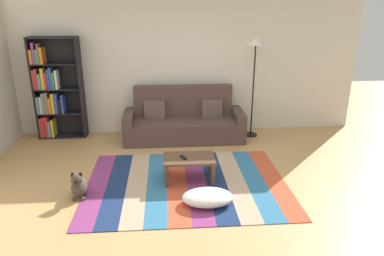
{
  "coord_description": "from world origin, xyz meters",
  "views": [
    {
      "loc": [
        -0.45,
        -4.46,
        2.48
      ],
      "look_at": [
        -0.05,
        0.75,
        0.65
      ],
      "focal_mm": 33.19,
      "sensor_mm": 36.0,
      "label": 1
    }
  ],
  "objects_px": {
    "bookshelf": "(53,91)",
    "dog": "(79,186)",
    "coffee_table": "(189,161)",
    "tv_remote": "(183,157)",
    "pouf": "(208,197)",
    "standing_lamp": "(255,55)",
    "couch": "(184,122)"
  },
  "relations": [
    {
      "from": "coffee_table",
      "to": "dog",
      "type": "xyz_separation_m",
      "value": [
        -1.51,
        -0.38,
        -0.14
      ]
    },
    {
      "from": "coffee_table",
      "to": "dog",
      "type": "relative_size",
      "value": 1.87
    },
    {
      "from": "bookshelf",
      "to": "coffee_table",
      "type": "height_order",
      "value": "bookshelf"
    },
    {
      "from": "bookshelf",
      "to": "standing_lamp",
      "type": "bearing_deg",
      "value": -3.27
    },
    {
      "from": "dog",
      "to": "standing_lamp",
      "type": "distance_m",
      "value": 3.89
    },
    {
      "from": "coffee_table",
      "to": "standing_lamp",
      "type": "xyz_separation_m",
      "value": [
        1.36,
        1.81,
        1.29
      ]
    },
    {
      "from": "coffee_table",
      "to": "dog",
      "type": "bearing_deg",
      "value": -166.09
    },
    {
      "from": "pouf",
      "to": "tv_remote",
      "type": "relative_size",
      "value": 4.44
    },
    {
      "from": "coffee_table",
      "to": "pouf",
      "type": "distance_m",
      "value": 0.75
    },
    {
      "from": "couch",
      "to": "tv_remote",
      "type": "bearing_deg",
      "value": -93.37
    },
    {
      "from": "standing_lamp",
      "to": "bookshelf",
      "type": "bearing_deg",
      "value": 176.73
    },
    {
      "from": "pouf",
      "to": "tv_remote",
      "type": "bearing_deg",
      "value": 112.02
    },
    {
      "from": "couch",
      "to": "standing_lamp",
      "type": "xyz_separation_m",
      "value": [
        1.34,
        0.06,
        1.26
      ]
    },
    {
      "from": "couch",
      "to": "tv_remote",
      "type": "xyz_separation_m",
      "value": [
        -0.1,
        -1.77,
        0.04
      ]
    },
    {
      "from": "bookshelf",
      "to": "pouf",
      "type": "bearing_deg",
      "value": -45.93
    },
    {
      "from": "standing_lamp",
      "to": "tv_remote",
      "type": "xyz_separation_m",
      "value": [
        -1.44,
        -1.83,
        -1.22
      ]
    },
    {
      "from": "couch",
      "to": "dog",
      "type": "bearing_deg",
      "value": -125.8
    },
    {
      "from": "bookshelf",
      "to": "dog",
      "type": "height_order",
      "value": "bookshelf"
    },
    {
      "from": "couch",
      "to": "standing_lamp",
      "type": "relative_size",
      "value": 1.18
    },
    {
      "from": "coffee_table",
      "to": "pouf",
      "type": "height_order",
      "value": "coffee_table"
    },
    {
      "from": "coffee_table",
      "to": "pouf",
      "type": "bearing_deg",
      "value": -74.74
    },
    {
      "from": "couch",
      "to": "coffee_table",
      "type": "xyz_separation_m",
      "value": [
        -0.02,
        -1.75,
        -0.04
      ]
    },
    {
      "from": "pouf",
      "to": "dog",
      "type": "relative_size",
      "value": 1.67
    },
    {
      "from": "bookshelf",
      "to": "tv_remote",
      "type": "height_order",
      "value": "bookshelf"
    },
    {
      "from": "standing_lamp",
      "to": "couch",
      "type": "bearing_deg",
      "value": -177.3
    },
    {
      "from": "couch",
      "to": "pouf",
      "type": "xyz_separation_m",
      "value": [
        0.17,
        -2.45,
        -0.23
      ]
    },
    {
      "from": "dog",
      "to": "bookshelf",
      "type": "bearing_deg",
      "value": 111.32
    },
    {
      "from": "pouf",
      "to": "coffee_table",
      "type": "bearing_deg",
      "value": 105.26
    },
    {
      "from": "coffee_table",
      "to": "tv_remote",
      "type": "xyz_separation_m",
      "value": [
        -0.09,
        -0.02,
        0.08
      ]
    },
    {
      "from": "bookshelf",
      "to": "coffee_table",
      "type": "xyz_separation_m",
      "value": [
        2.45,
        -2.03,
        -0.62
      ]
    },
    {
      "from": "coffee_table",
      "to": "pouf",
      "type": "xyz_separation_m",
      "value": [
        0.19,
        -0.7,
        -0.2
      ]
    },
    {
      "from": "bookshelf",
      "to": "coffee_table",
      "type": "relative_size",
      "value": 2.59
    }
  ]
}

